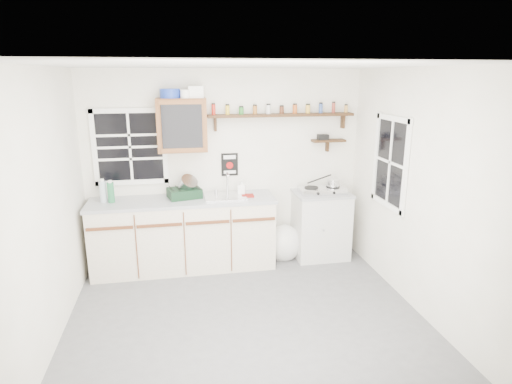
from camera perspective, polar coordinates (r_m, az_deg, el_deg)
room at (r=4.12m, az=-1.48°, el=-1.11°), size 3.64×3.24×2.54m
main_cabinet at (r=5.56m, az=-9.56°, el=-5.49°), size 2.31×0.63×0.92m
right_cabinet at (r=5.89m, az=8.61°, el=-4.30°), size 0.73×0.57×0.91m
sink at (r=5.45m, az=-4.13°, el=-0.55°), size 0.52×0.44×0.29m
upper_cabinet at (r=5.39m, az=-9.86°, el=8.78°), size 0.60×0.32×0.65m
upper_cabinet_clutter at (r=5.36m, az=-10.06°, el=12.87°), size 0.52×0.24×0.14m
spice_shelf at (r=5.60m, az=3.36°, el=10.32°), size 1.91×0.18×0.35m
secondary_shelf at (r=5.84m, az=9.41°, el=6.84°), size 0.45×0.16×0.24m
warning_sign at (r=5.65m, az=-3.53°, el=3.68°), size 0.22×0.02×0.30m
window_back at (r=5.59m, az=-16.46°, el=5.77°), size 0.93×0.03×0.98m
window_right at (r=5.16m, az=17.51°, el=3.80°), size 0.03×0.78×1.08m
water_bottles at (r=5.49m, az=-19.28°, el=0.03°), size 0.18×0.12×0.29m
dish_rack at (r=5.46m, az=-9.38°, el=0.24°), size 0.46×0.38×0.30m
soap_bottle at (r=5.51m, az=-1.91°, el=0.65°), size 0.12×0.12×0.20m
rag at (r=5.46m, az=-1.11°, el=-0.49°), size 0.16×0.14×0.02m
hotplate at (r=5.73m, az=8.80°, el=0.28°), size 0.61×0.34×0.09m
saucepan at (r=5.76m, az=10.17°, el=1.21°), size 0.39×0.27×0.18m
trash_bag at (r=5.85m, az=3.73°, el=-6.75°), size 0.45×0.41×0.52m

